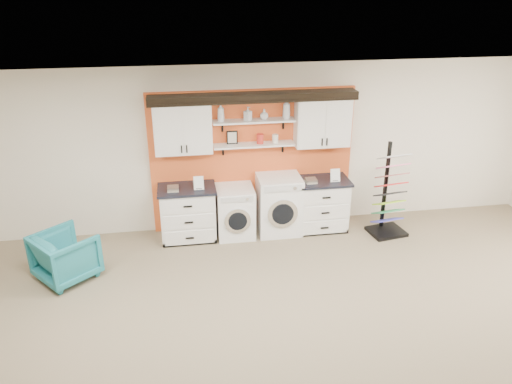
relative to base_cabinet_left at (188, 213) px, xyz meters
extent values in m
plane|color=white|center=(1.13, -3.64, 2.34)|extent=(10.00, 10.00, 0.00)
plane|color=silver|center=(1.13, 0.36, 0.94)|extent=(10.00, 0.00, 10.00)
cube|color=#E35A26|center=(1.13, 0.32, 0.74)|extent=(3.40, 0.07, 2.40)
cube|color=white|center=(0.00, 0.16, 1.42)|extent=(0.90, 0.34, 0.84)
cube|color=white|center=(-0.22, -0.02, 1.42)|extent=(0.42, 0.01, 0.78)
cube|color=white|center=(0.22, -0.02, 1.42)|extent=(0.42, 0.01, 0.78)
cube|color=white|center=(2.26, 0.16, 1.42)|extent=(0.90, 0.34, 0.84)
cube|color=white|center=(2.04, -0.02, 1.42)|extent=(0.42, 0.01, 0.78)
cube|color=white|center=(2.48, -0.02, 1.42)|extent=(0.42, 0.01, 0.78)
cube|color=white|center=(1.13, 0.16, 1.07)|extent=(1.32, 0.28, 0.03)
cube|color=white|center=(1.13, 0.16, 1.47)|extent=(1.32, 0.28, 0.03)
cube|color=black|center=(1.13, 0.18, 1.87)|extent=(3.30, 0.40, 0.10)
cube|color=black|center=(1.13, -0.01, 1.81)|extent=(3.30, 0.04, 0.04)
cube|color=black|center=(0.78, 0.21, 1.20)|extent=(0.18, 0.02, 0.22)
cube|color=beige|center=(0.78, 0.20, 1.20)|extent=(0.14, 0.01, 0.18)
cylinder|color=red|center=(1.23, 0.16, 1.17)|extent=(0.11, 0.11, 0.16)
cylinder|color=silver|center=(1.48, 0.16, 1.16)|extent=(0.10, 0.10, 0.14)
cube|color=white|center=(0.00, 0.01, -0.02)|extent=(0.88, 0.60, 0.88)
cube|color=black|center=(0.00, -0.26, -0.42)|extent=(0.88, 0.06, 0.07)
cube|color=black|center=(0.00, 0.01, 0.44)|extent=(0.94, 0.66, 0.04)
cube|color=white|center=(0.00, -0.30, 0.26)|extent=(0.80, 0.02, 0.24)
cube|color=white|center=(0.00, -0.30, -0.02)|extent=(0.80, 0.02, 0.24)
cube|color=white|center=(0.00, -0.30, -0.30)|extent=(0.80, 0.02, 0.24)
cube|color=white|center=(2.26, 0.01, -0.02)|extent=(0.87, 0.60, 0.87)
cube|color=black|center=(2.26, -0.26, -0.42)|extent=(0.87, 0.06, 0.07)
cube|color=black|center=(2.26, 0.01, 0.43)|extent=(0.93, 0.66, 0.04)
cube|color=white|center=(2.26, -0.30, 0.26)|extent=(0.79, 0.02, 0.24)
cube|color=white|center=(2.26, -0.30, -0.02)|extent=(0.79, 0.02, 0.24)
cube|color=white|center=(2.26, -0.30, -0.30)|extent=(0.79, 0.02, 0.24)
cube|color=white|center=(0.78, 0.01, -0.03)|extent=(0.61, 0.66, 0.86)
cube|color=silver|center=(0.78, -0.33, 0.34)|extent=(0.52, 0.02, 0.09)
cylinder|color=silver|center=(0.78, -0.33, -0.04)|extent=(0.43, 0.05, 0.43)
cylinder|color=black|center=(0.78, -0.35, -0.04)|extent=(0.31, 0.03, 0.31)
cube|color=white|center=(1.53, 0.01, 0.04)|extent=(0.72, 0.66, 1.00)
cube|color=silver|center=(1.53, -0.33, 0.47)|extent=(0.61, 0.02, 0.11)
cylinder|color=silver|center=(1.53, -0.33, 0.03)|extent=(0.51, 0.05, 0.51)
cylinder|color=black|center=(1.53, -0.35, 0.03)|extent=(0.36, 0.03, 0.36)
cube|color=black|center=(3.34, -0.38, -0.43)|extent=(0.65, 0.57, 0.06)
cube|color=black|center=(3.31, -0.21, 0.36)|extent=(0.06, 0.06, 1.54)
cube|color=#3937C2|center=(3.34, -0.36, -0.22)|extent=(0.52, 0.35, 0.14)
cube|color=#248552|center=(3.34, -0.36, -0.05)|extent=(0.52, 0.35, 0.14)
cube|color=#8ECE15|center=(3.34, -0.36, 0.11)|extent=(0.52, 0.35, 0.14)
cube|color=black|center=(3.34, -0.36, 0.27)|extent=(0.52, 0.35, 0.14)
cube|color=red|center=(3.34, -0.36, 0.44)|extent=(0.52, 0.35, 0.14)
cube|color=brown|center=(3.34, -0.36, 0.60)|extent=(0.52, 0.35, 0.14)
cube|color=pink|center=(3.34, -0.36, 0.77)|extent=(0.52, 0.35, 0.14)
cube|color=#BCBCBC|center=(3.34, -0.36, 0.93)|extent=(0.52, 0.35, 0.14)
imported|color=#1D7581|center=(-1.79, -0.93, -0.10)|extent=(1.08, 1.08, 0.71)
imported|color=silver|center=(0.60, 0.16, 1.63)|extent=(0.16, 0.16, 0.29)
imported|color=silver|center=(1.03, 0.16, 1.60)|extent=(0.14, 0.14, 0.22)
imported|color=silver|center=(1.29, 0.16, 1.57)|extent=(0.16, 0.16, 0.17)
imported|color=silver|center=(1.66, 0.16, 1.65)|extent=(0.16, 0.16, 0.33)
camera|label=1|loc=(-0.05, -7.48, 3.64)|focal=35.00mm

